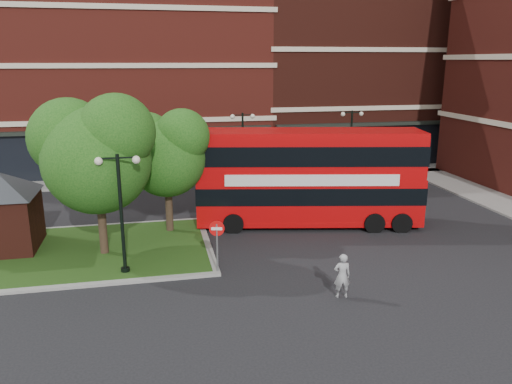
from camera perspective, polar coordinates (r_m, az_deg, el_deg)
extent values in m
plane|color=black|center=(21.53, 0.23, -8.38)|extent=(120.00, 120.00, 0.00)
cube|color=slate|center=(37.06, -5.09, 1.63)|extent=(44.00, 3.00, 0.12)
cube|color=maroon|center=(43.55, -17.30, 12.23)|extent=(26.00, 12.00, 14.00)
cube|color=#471911|center=(46.99, 11.23, 13.97)|extent=(18.00, 12.00, 16.00)
cube|color=gray|center=(24.19, -20.35, -6.52)|extent=(12.60, 7.60, 0.12)
cube|color=#19380F|center=(24.19, -20.35, -6.49)|extent=(12.00, 7.00, 0.15)
cube|color=#471911|center=(25.35, -27.02, -3.07)|extent=(3.00, 3.00, 2.50)
cylinder|color=#2D2116|center=(22.92, -17.24, -2.40)|extent=(0.36, 0.36, 3.92)
sphere|color=#164511|center=(22.36, -17.70, 3.44)|extent=(4.60, 4.60, 4.60)
sphere|color=#164511|center=(23.04, -20.58, 5.82)|extent=(3.45, 3.45, 3.45)
sphere|color=#164511|center=(21.63, -15.64, 6.62)|extent=(3.22, 3.22, 3.22)
cylinder|color=#2D2116|center=(25.27, -9.94, -0.89)|extent=(0.36, 0.36, 3.47)
sphere|color=#164511|center=(24.79, -10.16, 3.81)|extent=(3.80, 3.80, 3.80)
sphere|color=#164511|center=(25.21, -12.45, 5.73)|extent=(2.85, 2.85, 2.85)
sphere|color=#164511|center=(24.27, -8.44, 6.32)|extent=(2.66, 2.66, 2.66)
cylinder|color=black|center=(20.49, -15.12, -2.69)|extent=(0.14, 0.14, 5.00)
cylinder|color=black|center=(21.30, -14.69, -8.73)|extent=(0.36, 0.36, 0.30)
cube|color=black|center=(19.93, -15.57, 3.77)|extent=(1.40, 0.06, 0.06)
sphere|color=#F2EACC|center=(20.01, -17.55, 3.38)|extent=(0.32, 0.32, 0.32)
sphere|color=#F2EACC|center=(19.91, -13.54, 3.60)|extent=(0.32, 0.32, 0.32)
cylinder|color=black|center=(34.92, -1.52, 4.96)|extent=(0.14, 0.14, 5.00)
cylinder|color=black|center=(35.39, -1.49, 1.21)|extent=(0.36, 0.36, 0.30)
cube|color=black|center=(34.59, -1.55, 8.79)|extent=(1.40, 0.06, 0.06)
sphere|color=#F2EACC|center=(34.48, -2.70, 8.60)|extent=(0.32, 0.32, 0.32)
sphere|color=#F2EACC|center=(34.73, -0.40, 8.66)|extent=(0.32, 0.32, 0.32)
cylinder|color=black|center=(37.16, 10.76, 5.30)|extent=(0.14, 0.14, 5.00)
cylinder|color=black|center=(37.61, 10.59, 1.77)|extent=(0.36, 0.36, 0.30)
cube|color=black|center=(36.86, 10.94, 8.91)|extent=(1.40, 0.06, 0.06)
sphere|color=#F2EACC|center=(36.61, 9.90, 8.76)|extent=(0.32, 0.32, 0.32)
sphere|color=#F2EACC|center=(37.14, 11.94, 8.74)|extent=(0.32, 0.32, 0.32)
cube|color=#B70709|center=(26.39, 6.02, -0.43)|extent=(11.85, 4.81, 2.21)
cube|color=#B70709|center=(25.90, 6.15, 4.28)|extent=(11.73, 4.76, 2.21)
cube|color=black|center=(25.88, 6.16, 4.52)|extent=(11.85, 4.81, 1.00)
cube|color=silver|center=(24.81, 6.45, 1.32)|extent=(8.51, 1.71, 0.58)
imported|color=#969699|center=(18.77, 9.82, -9.41)|extent=(0.67, 0.48, 1.70)
imported|color=#A9ACB0|center=(36.11, -7.07, 2.14)|extent=(3.80, 1.84, 1.25)
imported|color=silver|center=(36.91, -0.34, 2.57)|extent=(4.03, 1.65, 1.30)
cylinder|color=slate|center=(20.38, -4.46, -6.52)|extent=(0.08, 0.08, 2.16)
cylinder|color=red|center=(20.08, -4.51, -4.18)|extent=(0.62, 0.18, 0.63)
cube|color=white|center=(20.08, -4.51, -4.18)|extent=(0.44, 0.13, 0.12)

